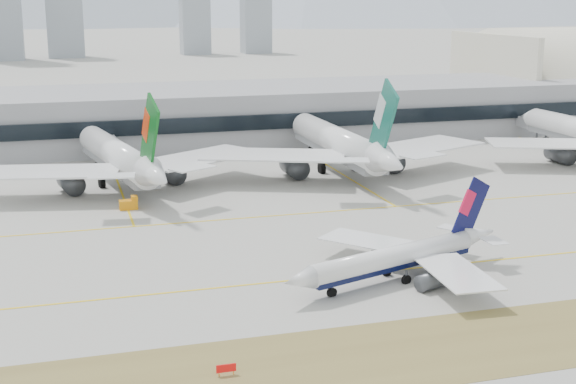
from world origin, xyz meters
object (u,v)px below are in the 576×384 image
object	(u,v)px
widebody_cathay	(341,145)
widebody_eva	(120,159)
taxiing_airliner	(400,257)
terminal	(182,115)

from	to	relation	value
widebody_cathay	widebody_eva	bearing A→B (deg)	89.15
taxiing_airliner	terminal	bearing A→B (deg)	-102.83
taxiing_airliner	widebody_eva	distance (m)	78.92
widebody_eva	terminal	size ratio (longest dim) A/B	0.23
taxiing_airliner	widebody_cathay	xyz separation A→B (m)	(16.26, 70.87, 3.32)
taxiing_airliner	widebody_eva	bearing A→B (deg)	-82.94
widebody_eva	widebody_cathay	xyz separation A→B (m)	(50.62, -0.12, 0.42)
taxiing_airliner	widebody_eva	world-z (taller)	widebody_eva
widebody_cathay	terminal	bearing A→B (deg)	28.24
widebody_cathay	terminal	world-z (taller)	widebody_cathay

